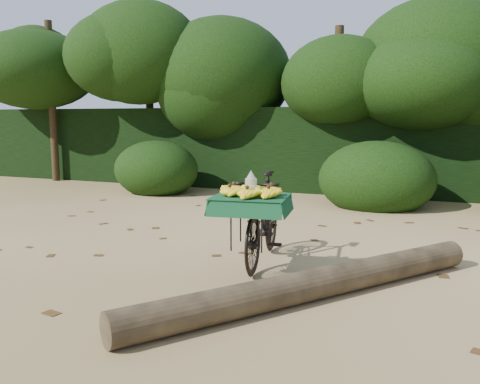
% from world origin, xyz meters
% --- Properties ---
extents(ground, '(80.00, 80.00, 0.00)m').
position_xyz_m(ground, '(0.00, 0.00, 0.00)').
color(ground, tan).
rests_on(ground, ground).
extents(vendor_bicycle, '(0.83, 1.78, 1.00)m').
position_xyz_m(vendor_bicycle, '(0.83, 0.22, 0.51)').
color(vendor_bicycle, black).
rests_on(vendor_bicycle, ground).
extents(fallen_log, '(2.41, 3.21, 0.27)m').
position_xyz_m(fallen_log, '(1.65, -0.63, 0.14)').
color(fallen_log, brown).
rests_on(fallen_log, ground).
extents(hedge_backdrop, '(26.00, 1.80, 1.80)m').
position_xyz_m(hedge_backdrop, '(0.00, 6.30, 0.90)').
color(hedge_backdrop, black).
rests_on(hedge_backdrop, ground).
extents(tree_row, '(14.50, 2.00, 4.00)m').
position_xyz_m(tree_row, '(-0.65, 5.50, 2.00)').
color(tree_row, black).
rests_on(tree_row, ground).
extents(bush_clumps, '(8.80, 1.70, 0.90)m').
position_xyz_m(bush_clumps, '(0.50, 4.30, 0.45)').
color(bush_clumps, black).
rests_on(bush_clumps, ground).
extents(leaf_litter, '(7.00, 7.30, 0.01)m').
position_xyz_m(leaf_litter, '(0.00, 0.65, 0.01)').
color(leaf_litter, '#4A3113').
rests_on(leaf_litter, ground).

